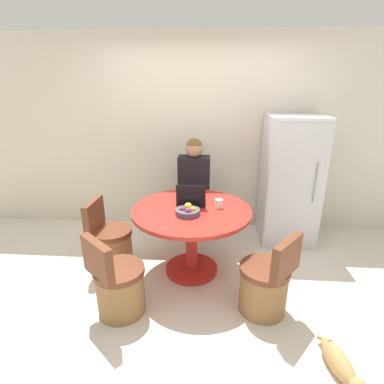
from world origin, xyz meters
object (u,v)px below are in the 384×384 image
at_px(refrigerator, 290,180).
at_px(cat, 339,363).
at_px(chair_left_side, 111,244).
at_px(chair_near_right_corner, 265,285).
at_px(person_seated, 194,184).
at_px(fruit_bowl, 188,211).
at_px(chair_near_left_corner, 119,287).
at_px(dining_table, 191,226).
at_px(laptop, 191,201).

height_order(refrigerator, cat, refrigerator).
distance_m(chair_left_side, chair_near_right_corner, 1.73).
xyz_separation_m(person_seated, fruit_bowl, (-0.00, -0.98, 0.04)).
distance_m(chair_near_right_corner, chair_near_left_corner, 1.31).
bearing_deg(chair_near_right_corner, dining_table, -90.00).
height_order(refrigerator, dining_table, refrigerator).
relative_size(dining_table, laptop, 4.07).
height_order(chair_left_side, cat, chair_left_side).
bearing_deg(cat, person_seated, -161.59).
bearing_deg(chair_left_side, dining_table, -90.00).
relative_size(refrigerator, person_seated, 1.20).
xyz_separation_m(chair_near_left_corner, fruit_bowl, (0.58, 0.54, 0.52)).
bearing_deg(person_seated, chair_near_right_corner, 117.24).
height_order(refrigerator, laptop, refrigerator).
xyz_separation_m(chair_left_side, fruit_bowl, (0.88, -0.18, 0.52)).
distance_m(refrigerator, laptop, 1.43).
relative_size(person_seated, cat, 2.54).
relative_size(refrigerator, chair_near_right_corner, 2.05).
height_order(refrigerator, chair_left_side, refrigerator).
bearing_deg(fruit_bowl, cat, -41.72).
xyz_separation_m(chair_left_side, cat, (2.06, -1.23, -0.18)).
bearing_deg(chair_near_left_corner, laptop, -86.12).
xyz_separation_m(refrigerator, laptop, (-1.21, -0.77, -0.00)).
relative_size(refrigerator, cat, 3.05).
bearing_deg(fruit_bowl, refrigerator, 39.22).
distance_m(refrigerator, chair_near_right_corner, 1.61).
relative_size(refrigerator, fruit_bowl, 6.64).
bearing_deg(person_seated, laptop, 91.07).
bearing_deg(chair_near_right_corner, refrigerator, -159.87).
xyz_separation_m(dining_table, chair_left_side, (-0.91, 0.04, -0.29)).
distance_m(laptop, cat, 1.87).
relative_size(chair_left_side, person_seated, 0.59).
relative_size(dining_table, fruit_bowl, 5.07).
distance_m(chair_near_right_corner, person_seated, 1.66).
relative_size(chair_near_right_corner, cat, 1.49).
distance_m(dining_table, fruit_bowl, 0.27).
bearing_deg(person_seated, chair_left_side, 41.93).
bearing_deg(chair_near_left_corner, chair_near_right_corner, -133.76).
bearing_deg(chair_left_side, refrigerator, -66.05).
bearing_deg(laptop, chair_left_side, 3.01).
bearing_deg(person_seated, dining_table, 91.47).
distance_m(dining_table, laptop, 0.26).
distance_m(refrigerator, fruit_bowl, 1.58).
height_order(dining_table, chair_left_side, chair_left_side).
bearing_deg(person_seated, chair_near_left_corner, 69.07).
bearing_deg(chair_near_left_corner, person_seated, -69.38).
relative_size(dining_table, chair_near_left_corner, 1.57).
height_order(chair_near_left_corner, cat, chair_near_left_corner).
distance_m(dining_table, cat, 1.72).
distance_m(refrigerator, cat, 2.17).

